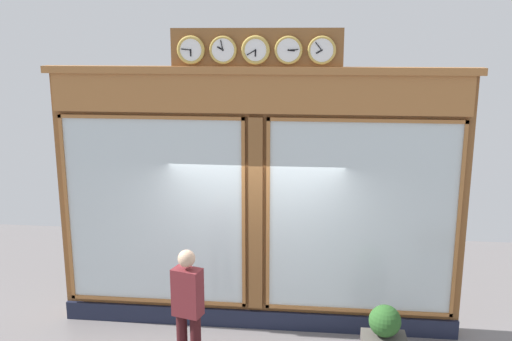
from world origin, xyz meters
name	(u,v)px	position (x,y,z in m)	size (l,w,h in m)	color
shop_facade	(257,199)	(0.00, -0.13, 1.96)	(6.00, 0.42, 4.38)	brown
pedestrian	(188,307)	(0.73, 1.28, 0.93)	(0.41, 0.31, 1.69)	#3A1316
planter_shrub	(385,321)	(-1.75, 1.08, 0.77)	(0.41, 0.41, 0.41)	#285623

